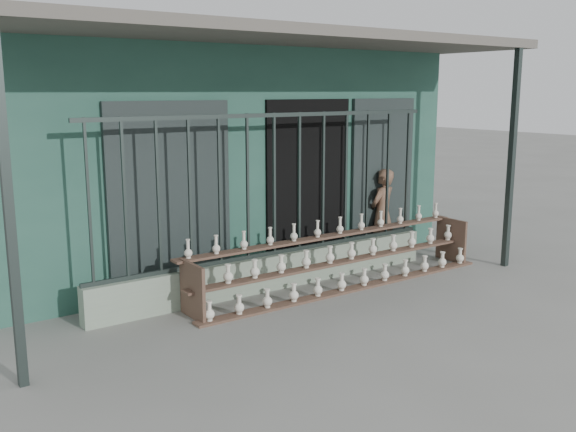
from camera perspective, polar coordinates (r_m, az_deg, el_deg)
ground at (r=7.38m, az=4.54°, el=-8.87°), size 60.00×60.00×0.00m
workshop_building at (r=10.58m, az=-10.20°, el=6.07°), size 7.40×6.60×3.21m
parapet_wall at (r=8.30m, az=-1.20°, el=-4.93°), size 5.00×0.20×0.45m
security_fence at (r=8.07m, az=-1.23°, el=2.77°), size 5.00×0.04×1.80m
shelf_rack at (r=8.40m, az=4.76°, el=-3.82°), size 4.50×0.68×0.85m
elderly_woman at (r=9.82m, az=8.37°, el=0.21°), size 0.57×0.46×1.36m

